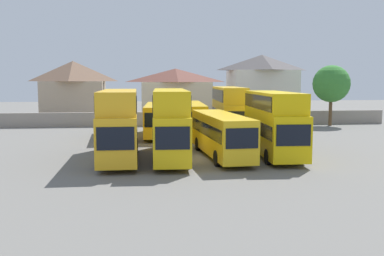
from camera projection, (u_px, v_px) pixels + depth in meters
name	position (u px, v px, depth m)	size (l,w,h in m)	color
ground	(178.00, 131.00, 50.84)	(140.00, 140.00, 0.00)	slate
depot_boundary_wall	(174.00, 119.00, 55.93)	(56.00, 0.50, 1.80)	gray
bus_1	(119.00, 121.00, 32.22)	(2.78, 11.44, 5.09)	yellow
bus_2	(170.00, 120.00, 32.61)	(2.89, 11.78, 5.13)	yellow
bus_3	(221.00, 133.00, 33.16)	(3.15, 11.16, 3.28)	yellow
bus_4	(274.00, 120.00, 33.37)	(3.01, 10.15, 4.95)	yellow
bus_5	(121.00, 118.00, 44.96)	(3.15, 10.23, 3.48)	yellow
bus_6	(158.00, 118.00, 45.52)	(3.11, 10.90, 3.32)	gold
bus_7	(191.00, 117.00, 45.76)	(2.94, 11.67, 3.43)	#E5B010
bus_8	(229.00, 108.00, 46.23)	(3.19, 11.35, 5.10)	yellow
house_terrace_left	(74.00, 90.00, 63.27)	(9.09, 6.33, 8.54)	tan
house_terrace_centre	(176.00, 93.00, 65.15)	(10.56, 7.54, 7.51)	beige
house_terrace_right	(262.00, 87.00, 64.85)	(9.72, 7.89, 9.51)	silver
tree_left_of_lot	(331.00, 84.00, 55.69)	(4.70, 4.70, 7.71)	brown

